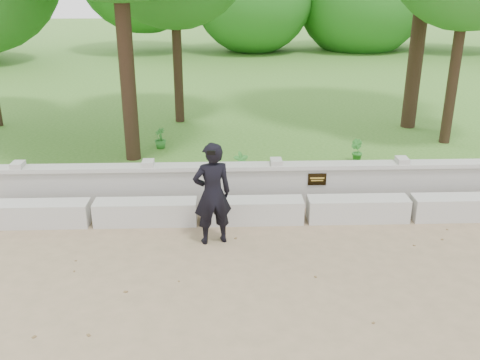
# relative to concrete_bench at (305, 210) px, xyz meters

# --- Properties ---
(ground) EXTENTS (80.00, 80.00, 0.00)m
(ground) POSITION_rel_concrete_bench_xyz_m (-0.00, -1.90, -0.22)
(ground) COLOR #93785A
(ground) RESTS_ON ground
(lawn) EXTENTS (40.00, 22.00, 0.25)m
(lawn) POSITION_rel_concrete_bench_xyz_m (-0.00, 12.10, -0.10)
(lawn) COLOR #35661C
(lawn) RESTS_ON ground
(concrete_bench) EXTENTS (11.90, 0.45, 0.45)m
(concrete_bench) POSITION_rel_concrete_bench_xyz_m (0.00, 0.00, 0.00)
(concrete_bench) COLOR #B1AFA7
(concrete_bench) RESTS_ON ground
(parapet_wall) EXTENTS (12.50, 0.35, 0.90)m
(parapet_wall) POSITION_rel_concrete_bench_xyz_m (0.00, 0.70, 0.24)
(parapet_wall) COLOR #A6A49D
(parapet_wall) RESTS_ON ground
(man_main) EXTENTS (0.75, 0.69, 1.82)m
(man_main) POSITION_rel_concrete_bench_xyz_m (-1.73, -0.79, 0.69)
(man_main) COLOR black
(man_main) RESTS_ON ground
(shrub_a) EXTENTS (0.42, 0.37, 0.67)m
(shrub_a) POSITION_rel_concrete_bench_xyz_m (-1.16, 1.40, 0.36)
(shrub_a) COLOR #2C7628
(shrub_a) RESTS_ON lawn
(shrub_b) EXTENTS (0.36, 0.38, 0.54)m
(shrub_b) POSITION_rel_concrete_bench_xyz_m (1.57, 2.58, 0.30)
(shrub_b) COLOR #2C7628
(shrub_b) RESTS_ON lawn
(shrub_d) EXTENTS (0.39, 0.39, 0.52)m
(shrub_d) POSITION_rel_concrete_bench_xyz_m (-3.11, 3.82, 0.28)
(shrub_d) COLOR #2C7628
(shrub_d) RESTS_ON lawn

